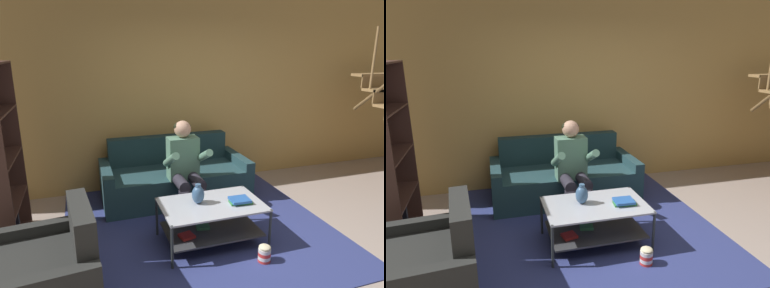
{
  "view_description": "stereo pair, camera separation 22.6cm",
  "coord_description": "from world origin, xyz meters",
  "views": [
    {
      "loc": [
        -1.49,
        -2.48,
        2.03
      ],
      "look_at": [
        -0.32,
        1.04,
        1.0
      ],
      "focal_mm": 32.0,
      "sensor_mm": 36.0,
      "label": 1
    },
    {
      "loc": [
        -1.28,
        -2.55,
        2.03
      ],
      "look_at": [
        -0.32,
        1.04,
        1.0
      ],
      "focal_mm": 32.0,
      "sensor_mm": 36.0,
      "label": 2
    }
  ],
  "objects": [
    {
      "name": "ground",
      "position": [
        0.0,
        0.0,
        0.0
      ],
      "size": [
        16.8,
        16.8,
        0.0
      ],
      "primitive_type": "plane",
      "color": "#AC9A90"
    },
    {
      "name": "vase",
      "position": [
        -0.38,
        0.65,
        0.56
      ],
      "size": [
        0.13,
        0.13,
        0.22
      ],
      "color": "#3B6089",
      "rests_on": "coffee_table"
    },
    {
      "name": "armchair",
      "position": [
        -1.87,
        0.17,
        0.27
      ],
      "size": [
        0.95,
        1.0,
        0.82
      ],
      "color": "#2B2D2B",
      "rests_on": "ground"
    },
    {
      "name": "person_seated_center",
      "position": [
        -0.3,
        1.34,
        0.65
      ],
      "size": [
        0.5,
        0.58,
        1.18
      ],
      "color": "#2A2732",
      "rests_on": "ground"
    },
    {
      "name": "area_rug",
      "position": [
        -0.28,
        1.11,
        0.01
      ],
      "size": [
        3.0,
        3.24,
        0.01
      ],
      "color": "navy",
      "rests_on": "ground"
    },
    {
      "name": "back_partition",
      "position": [
        0.0,
        2.46,
        1.45
      ],
      "size": [
        8.4,
        0.12,
        2.9
      ],
      "primitive_type": "cube",
      "color": "tan",
      "rests_on": "ground"
    },
    {
      "name": "popcorn_tub",
      "position": [
        0.11,
        0.08,
        0.09
      ],
      "size": [
        0.12,
        0.12,
        0.19
      ],
      "color": "red",
      "rests_on": "ground"
    },
    {
      "name": "coffee_table",
      "position": [
        -0.26,
        0.59,
        0.31
      ],
      "size": [
        1.07,
        0.68,
        0.46
      ],
      "color": "#B3B9C6",
      "rests_on": "ground"
    },
    {
      "name": "couch",
      "position": [
        -0.3,
        1.87,
        0.28
      ],
      "size": [
        1.99,
        0.9,
        0.83
      ],
      "color": "#224147",
      "rests_on": "ground"
    },
    {
      "name": "book_stack",
      "position": [
        0.04,
        0.51,
        0.48
      ],
      "size": [
        0.25,
        0.19,
        0.05
      ],
      "color": "#348742",
      "rests_on": "coffee_table"
    }
  ]
}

